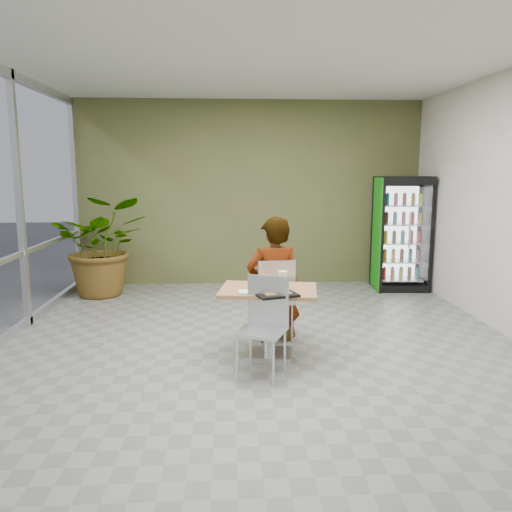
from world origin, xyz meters
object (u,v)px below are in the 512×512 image
(chair_far, at_px, (275,293))
(seated_woman, at_px, (274,291))
(chair_near, at_px, (265,318))
(potted_plant, at_px, (103,246))
(cafeteria_tray, at_px, (276,294))
(beverage_fridge, at_px, (402,233))
(dining_table, at_px, (268,308))
(soda_cup, at_px, (283,280))

(chair_far, distance_m, seated_woman, 0.05)
(chair_near, bearing_deg, potted_plant, 148.48)
(chair_far, height_order, cafeteria_tray, chair_far)
(chair_far, relative_size, beverage_fridge, 0.51)
(potted_plant, bearing_deg, beverage_fridge, 1.69)
(dining_table, distance_m, potted_plant, 3.79)
(chair_far, distance_m, soda_cup, 0.53)
(chair_far, xyz_separation_m, beverage_fridge, (2.38, 2.53, 0.38))
(soda_cup, relative_size, potted_plant, 0.11)
(chair_near, bearing_deg, seated_woman, 103.15)
(dining_table, bearing_deg, chair_far, 76.99)
(chair_far, bearing_deg, potted_plant, -48.99)
(beverage_fridge, bearing_deg, potted_plant, -173.83)
(soda_cup, bearing_deg, cafeteria_tray, -105.89)
(dining_table, relative_size, potted_plant, 0.69)
(soda_cup, bearing_deg, beverage_fridge, 51.96)
(seated_woman, bearing_deg, soda_cup, 89.34)
(dining_table, relative_size, chair_far, 1.13)
(seated_woman, bearing_deg, potted_plant, -48.48)
(beverage_fridge, bearing_deg, seated_woman, -129.50)
(dining_table, height_order, seated_woman, seated_woman)
(dining_table, bearing_deg, beverage_fridge, 50.62)
(chair_far, distance_m, beverage_fridge, 3.49)
(soda_cup, relative_size, beverage_fridge, 0.09)
(dining_table, relative_size, beverage_fridge, 0.58)
(dining_table, xyz_separation_m, potted_plant, (-2.44, 2.89, 0.27))
(chair_far, bearing_deg, beverage_fridge, -139.27)
(chair_near, distance_m, seated_woman, 1.03)
(chair_far, xyz_separation_m, seated_woman, (-0.01, 0.05, 0.01))
(chair_near, xyz_separation_m, beverage_fridge, (2.57, 3.49, 0.39))
(cafeteria_tray, bearing_deg, seated_woman, 86.37)
(chair_far, bearing_deg, chair_near, 72.78)
(seated_woman, relative_size, cafeteria_tray, 4.41)
(chair_near, xyz_separation_m, cafeteria_tray, (0.12, 0.13, 0.20))
(cafeteria_tray, xyz_separation_m, potted_plant, (-2.49, 3.21, 0.04))
(chair_near, height_order, potted_plant, potted_plant)
(dining_table, height_order, chair_far, chair_far)
(soda_cup, height_order, beverage_fridge, beverage_fridge)
(seated_woman, distance_m, beverage_fridge, 3.46)
(seated_woman, bearing_deg, chair_near, 73.93)
(beverage_fridge, xyz_separation_m, potted_plant, (-4.93, -0.15, -0.15))
(soda_cup, bearing_deg, potted_plant, 132.36)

